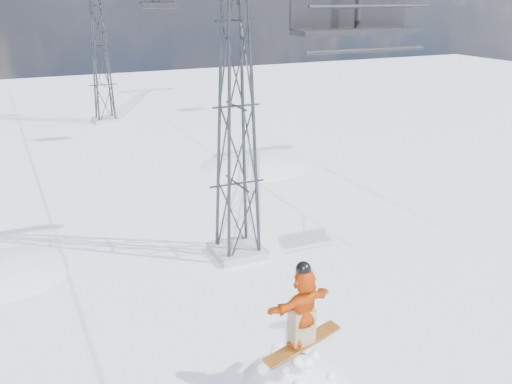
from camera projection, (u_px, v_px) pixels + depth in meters
snow_terrain at (63, 331)px, 33.27m from camera, size 39.00×37.00×22.00m
lift_tower_near at (236, 107)px, 19.15m from camera, size 5.20×1.80×11.43m
lift_tower_far at (100, 46)px, 40.57m from camera, size 5.20×1.80×11.43m
lift_chair_near at (356, 15)px, 8.64m from camera, size 2.09×0.60×2.59m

